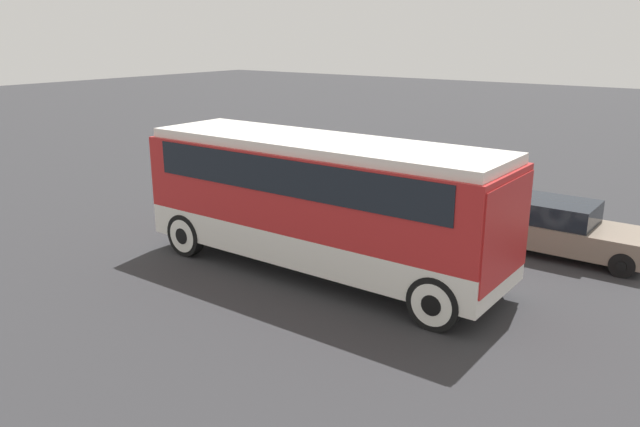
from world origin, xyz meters
The scene contains 4 objects.
ground_plane centered at (0.00, 0.00, 0.00)m, with size 120.00×120.00×0.00m, color #2D2D30.
tour_bus centered at (0.10, 0.00, 1.95)m, with size 9.07×2.66×3.24m.
parked_car_near centered at (4.03, 4.76, 0.69)m, with size 4.66×1.86×1.40m.
parked_car_mid centered at (-1.82, 6.38, 0.68)m, with size 4.30×1.82×1.33m.
Camera 1 is at (8.46, -11.42, 5.61)m, focal length 35.00 mm.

